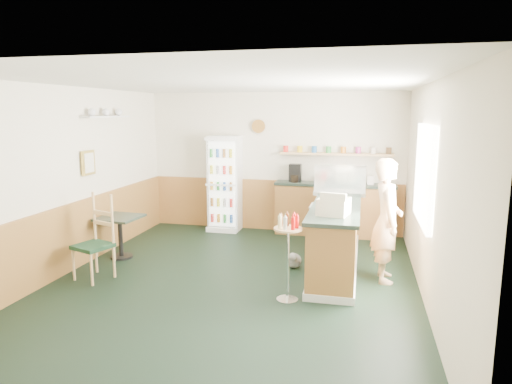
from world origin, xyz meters
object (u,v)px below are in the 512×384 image
(cafe_chair, at_px, (96,234))
(display_case, at_px, (340,180))
(cash_register, at_px, (334,206))
(condiment_stand, at_px, (288,245))
(drinks_fridge, at_px, (225,184))
(cafe_table, at_px, (120,229))
(shopkeeper, at_px, (387,220))

(cafe_chair, bearing_deg, display_case, 48.32)
(cash_register, relative_size, condiment_stand, 0.36)
(drinks_fridge, distance_m, cafe_table, 2.41)
(cash_register, height_order, condiment_stand, cash_register)
(cafe_table, relative_size, cafe_chair, 0.57)
(cash_register, relative_size, cafe_chair, 0.33)
(cash_register, bearing_deg, display_case, 101.48)
(shopkeeper, distance_m, condiment_stand, 1.58)
(cafe_chair, bearing_deg, condiment_stand, 14.58)
(display_case, relative_size, cafe_chair, 0.68)
(condiment_stand, bearing_deg, drinks_fridge, 119.42)
(condiment_stand, xyz_separation_m, cafe_chair, (-2.77, 0.21, -0.09))
(display_case, distance_m, cash_register, 1.52)
(drinks_fridge, xyz_separation_m, shopkeeper, (2.99, -2.15, -0.08))
(cash_register, bearing_deg, cafe_table, -177.12)
(cash_register, bearing_deg, cafe_chair, -162.72)
(cash_register, relative_size, cafe_table, 0.57)
(condiment_stand, relative_size, cafe_table, 1.60)
(drinks_fridge, xyz_separation_m, cafe_chair, (-0.99, -2.94, -0.31))
(cafe_table, distance_m, cafe_chair, 0.87)
(cafe_table, bearing_deg, cash_register, -8.60)
(shopkeeper, bearing_deg, display_case, 28.37)
(shopkeeper, xyz_separation_m, cafe_chair, (-3.98, -0.80, -0.23))
(drinks_fridge, xyz_separation_m, cafe_table, (-1.11, -2.10, -0.45))
(drinks_fridge, distance_m, cash_register, 3.48)
(display_case, distance_m, cafe_chair, 3.82)
(cafe_table, bearing_deg, display_case, 16.40)
(drinks_fridge, height_order, cafe_table, drinks_fridge)
(display_case, xyz_separation_m, shopkeeper, (0.70, -1.05, -0.38))
(display_case, height_order, condiment_stand, display_case)
(condiment_stand, bearing_deg, cash_register, 46.95)
(display_case, bearing_deg, cafe_chair, -150.63)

